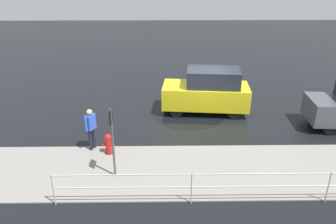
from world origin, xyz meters
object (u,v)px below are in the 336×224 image
at_px(fire_hydrant, 108,144).
at_px(sign_post, 112,133).
at_px(moving_hatchback, 207,91).
at_px(pedestrian, 91,126).

distance_m(fire_hydrant, sign_post, 1.88).
bearing_deg(sign_post, moving_hatchback, -124.69).
relative_size(fire_hydrant, pedestrian, 0.50).
height_order(fire_hydrant, sign_post, sign_post).
relative_size(moving_hatchback, sign_post, 1.69).
bearing_deg(pedestrian, moving_hatchback, -143.48).
xyz_separation_m(moving_hatchback, pedestrian, (4.66, 3.45, -0.07)).
distance_m(moving_hatchback, pedestrian, 5.80).
bearing_deg(sign_post, fire_hydrant, -73.69).
relative_size(moving_hatchback, fire_hydrant, 5.05).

